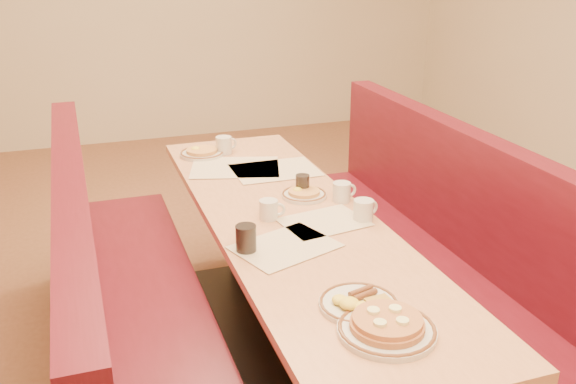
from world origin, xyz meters
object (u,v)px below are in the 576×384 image
object	(u,v)px
soda_tumbler_near	(246,239)
soda_tumbler_mid	(303,184)
coffee_mug_a	(364,210)
coffee_mug_c	(342,191)
eggs_plate	(358,303)
coffee_mug_d	(224,145)
coffee_mug_b	(269,209)
diner_table	(292,294)
pancake_plate	(387,327)
booth_right	(433,271)
booth_left	(128,325)

from	to	relation	value
soda_tumbler_near	soda_tumbler_mid	size ratio (longest dim) A/B	1.21
coffee_mug_a	coffee_mug_c	xyz separation A→B (m)	(-0.00, 0.23, -0.00)
eggs_plate	coffee_mug_d	world-z (taller)	coffee_mug_d
coffee_mug_b	coffee_mug_a	bearing A→B (deg)	-3.97
coffee_mug_d	soda_tumbler_mid	size ratio (longest dim) A/B	1.40
diner_table	coffee_mug_a	bearing A→B (deg)	-22.92
coffee_mug_a	pancake_plate	bearing A→B (deg)	-125.55
coffee_mug_a	coffee_mug_b	xyz separation A→B (m)	(-0.38, 0.14, -0.00)
booth_right	coffee_mug_d	xyz separation A→B (m)	(-0.79, 0.99, 0.44)
eggs_plate	soda_tumbler_mid	distance (m)	1.04
booth_left	coffee_mug_d	bearing A→B (deg)	55.75
pancake_plate	coffee_mug_a	size ratio (longest dim) A/B	2.52
booth_right	pancake_plate	xyz separation A→B (m)	(-0.75, -0.93, 0.41)
coffee_mug_c	soda_tumbler_mid	xyz separation A→B (m)	(-0.14, 0.15, -0.00)
pancake_plate	eggs_plate	world-z (taller)	pancake_plate
eggs_plate	coffee_mug_b	world-z (taller)	coffee_mug_b
booth_left	soda_tumbler_near	size ratio (longest dim) A/B	22.72
eggs_plate	coffee_mug_c	xyz separation A→B (m)	(0.32, 0.87, 0.03)
coffee_mug_a	coffee_mug_b	world-z (taller)	coffee_mug_a
booth_right	soda_tumbler_near	xyz separation A→B (m)	(-1.01, -0.25, 0.44)
coffee_mug_d	soda_tumbler_near	size ratio (longest dim) A/B	1.15
booth_left	coffee_mug_a	bearing A→B (deg)	-6.73
eggs_plate	coffee_mug_c	size ratio (longest dim) A/B	2.24
pancake_plate	eggs_plate	size ratio (longest dim) A/B	1.16
pancake_plate	eggs_plate	xyz separation A→B (m)	(-0.02, 0.17, -0.01)
pancake_plate	booth_right	bearing A→B (deg)	50.93
coffee_mug_a	soda_tumbler_mid	size ratio (longest dim) A/B	1.33
diner_table	booth_left	bearing A→B (deg)	180.00
booth_left	eggs_plate	xyz separation A→B (m)	(0.70, -0.76, 0.40)
pancake_plate	coffee_mug_c	size ratio (longest dim) A/B	2.60
coffee_mug_b	coffee_mug_c	xyz separation A→B (m)	(0.38, 0.09, 0.00)
diner_table	coffee_mug_d	distance (m)	1.08
eggs_plate	soda_tumbler_near	distance (m)	0.56
booth_left	pancake_plate	bearing A→B (deg)	-52.36
pancake_plate	coffee_mug_b	distance (m)	0.95
eggs_plate	pancake_plate	bearing A→B (deg)	-83.62
diner_table	booth_left	distance (m)	0.73
coffee_mug_d	coffee_mug_a	bearing A→B (deg)	-88.02
coffee_mug_b	diner_table	bearing A→B (deg)	3.22
coffee_mug_c	soda_tumbler_mid	world-z (taller)	soda_tumbler_mid
coffee_mug_a	coffee_mug_b	bearing A→B (deg)	144.41
eggs_plate	soda_tumbler_near	xyz separation A→B (m)	(-0.24, 0.51, 0.04)
booth_left	coffee_mug_c	size ratio (longest dim) A/B	21.30
coffee_mug_c	coffee_mug_d	xyz separation A→B (m)	(-0.34, 0.88, 0.00)
pancake_plate	coffee_mug_b	world-z (taller)	coffee_mug_b
diner_table	coffee_mug_a	xyz separation A→B (m)	(0.28, -0.12, 0.42)
booth_right	coffee_mug_a	size ratio (longest dim) A/B	20.69
soda_tumbler_near	soda_tumbler_mid	bearing A→B (deg)	50.82
coffee_mug_a	eggs_plate	bearing A→B (deg)	-131.59
diner_table	booth_right	distance (m)	0.73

